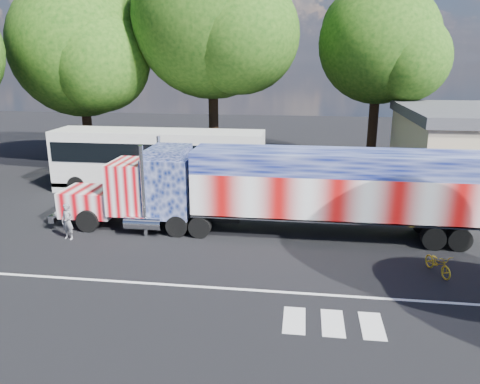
# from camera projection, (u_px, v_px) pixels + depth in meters

# --- Properties ---
(ground) EXTENTS (100.00, 100.00, 0.00)m
(ground) POSITION_uv_depth(u_px,v_px,m) (230.00, 255.00, 19.73)
(ground) COLOR black
(lane_markings) EXTENTS (30.00, 2.67, 0.01)m
(lane_markings) POSITION_uv_depth(u_px,v_px,m) (263.00, 302.00, 15.92)
(lane_markings) COLOR silver
(lane_markings) RESTS_ON ground
(semi_truck) EXTENTS (20.08, 3.17, 4.28)m
(semi_truck) POSITION_uv_depth(u_px,v_px,m) (281.00, 188.00, 21.61)
(semi_truck) COLOR black
(semi_truck) RESTS_ON ground
(coach_bus) EXTENTS (12.91, 3.01, 3.76)m
(coach_bus) POSITION_uv_depth(u_px,v_px,m) (159.00, 160.00, 28.76)
(coach_bus) COLOR silver
(coach_bus) RESTS_ON ground
(woman) EXTENTS (0.69, 0.52, 1.69)m
(woman) POSITION_uv_depth(u_px,v_px,m) (67.00, 221.00, 21.23)
(woman) COLOR slate
(woman) RESTS_ON ground
(bicycle) EXTENTS (1.06, 1.70, 0.84)m
(bicycle) POSITION_uv_depth(u_px,v_px,m) (438.00, 263.00, 17.90)
(bicycle) COLOR gold
(bicycle) RESTS_ON ground
(tree_n_mid) EXTENTS (11.58, 11.03, 16.18)m
(tree_n_mid) POSITION_uv_depth(u_px,v_px,m) (215.00, 18.00, 32.01)
(tree_n_mid) COLOR black
(tree_n_mid) RESTS_ON ground
(tree_ne_a) EXTENTS (8.89, 8.47, 13.22)m
(tree_ne_a) POSITION_uv_depth(u_px,v_px,m) (381.00, 44.00, 32.84)
(tree_ne_a) COLOR black
(tree_ne_a) RESTS_ON ground
(tree_nw_a) EXTENTS (10.54, 10.04, 13.80)m
(tree_nw_a) POSITION_uv_depth(u_px,v_px,m) (82.00, 47.00, 33.78)
(tree_nw_a) COLOR black
(tree_nw_a) RESTS_ON ground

